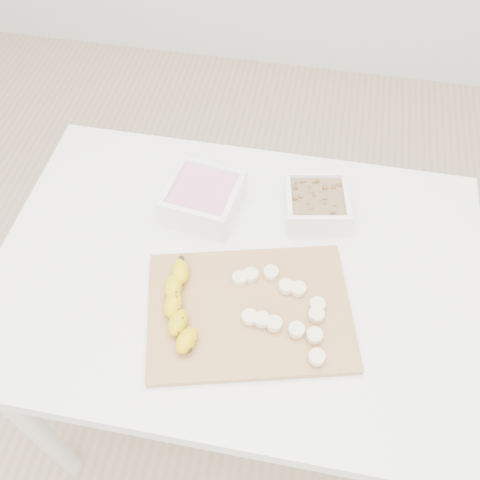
% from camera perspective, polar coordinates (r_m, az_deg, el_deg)
% --- Properties ---
extents(ground, '(3.50, 3.50, 0.00)m').
position_cam_1_polar(ground, '(1.77, -0.19, -16.51)').
color(ground, '#C6AD89').
rests_on(ground, ground).
extents(table, '(1.00, 0.70, 0.75)m').
position_cam_1_polar(table, '(1.17, -0.27, -5.66)').
color(table, white).
rests_on(table, ground).
extents(bowl_yogurt, '(0.17, 0.17, 0.07)m').
position_cam_1_polar(bowl_yogurt, '(1.16, -3.94, 4.53)').
color(bowl_yogurt, white).
rests_on(bowl_yogurt, table).
extents(bowl_granola, '(0.16, 0.16, 0.06)m').
position_cam_1_polar(bowl_granola, '(1.17, 8.14, 3.84)').
color(bowl_granola, white).
rests_on(bowl_granola, table).
extents(cutting_board, '(0.44, 0.36, 0.01)m').
position_cam_1_polar(cutting_board, '(1.03, 1.01, -7.56)').
color(cutting_board, '#BB814C').
rests_on(cutting_board, table).
extents(banana, '(0.08, 0.20, 0.03)m').
position_cam_1_polar(banana, '(1.02, -6.41, -7.11)').
color(banana, '#DAB708').
rests_on(banana, cutting_board).
extents(banana_slices, '(0.20, 0.19, 0.02)m').
position_cam_1_polar(banana_slices, '(1.02, 4.68, -7.15)').
color(banana_slices, '#F4E4B8').
rests_on(banana_slices, cutting_board).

